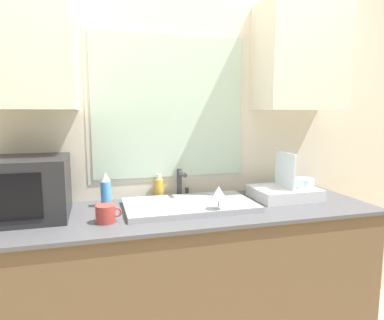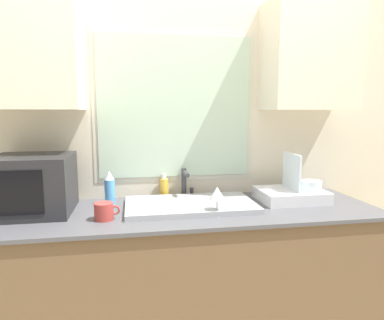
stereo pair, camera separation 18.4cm
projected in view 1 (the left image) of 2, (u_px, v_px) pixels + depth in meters
countertop at (183, 286)px, 1.97m from camera, size 2.19×0.68×0.91m
wall_back at (170, 121)px, 2.14m from camera, size 6.00×0.38×2.60m
sink_basin at (189, 205)px, 1.94m from camera, size 0.73×0.42×0.03m
faucet at (181, 181)px, 2.13m from camera, size 0.08×0.16×0.18m
microwave at (27, 188)px, 1.74m from camera, size 0.40×0.40×0.31m
dish_rack at (286, 191)px, 2.14m from camera, size 0.39×0.30×0.29m
spray_bottle at (106, 190)px, 1.95m from camera, size 0.06×0.06×0.20m
soap_bottle at (159, 188)px, 2.15m from camera, size 0.06×0.06×0.15m
mug_near_sink at (106, 214)px, 1.67m from camera, size 0.13×0.10×0.09m
wine_glass at (219, 194)px, 1.79m from camera, size 0.08×0.08×0.15m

